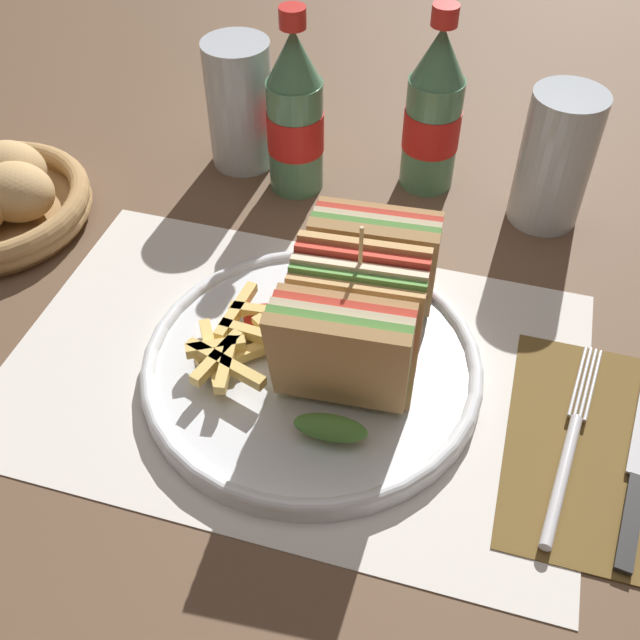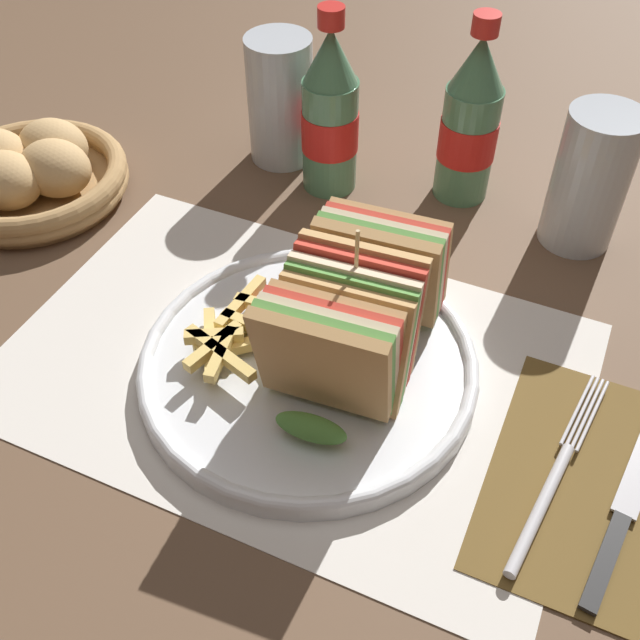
% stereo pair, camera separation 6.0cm
% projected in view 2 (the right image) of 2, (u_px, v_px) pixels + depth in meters
% --- Properties ---
extents(ground_plane, '(4.00, 4.00, 0.00)m').
position_uv_depth(ground_plane, '(317.00, 375.00, 0.62)').
color(ground_plane, brown).
extents(placemat, '(0.47, 0.32, 0.00)m').
position_uv_depth(placemat, '(294.00, 362.00, 0.63)').
color(placemat, silver).
rests_on(placemat, ground_plane).
extents(plate_main, '(0.28, 0.28, 0.02)m').
position_uv_depth(plate_main, '(310.00, 361.00, 0.61)').
color(plate_main, white).
rests_on(plate_main, ground_plane).
extents(club_sandwich, '(0.11, 0.20, 0.14)m').
position_uv_depth(club_sandwich, '(355.00, 314.00, 0.57)').
color(club_sandwich, tan).
rests_on(club_sandwich, plate_main).
extents(fries_pile, '(0.10, 0.12, 0.02)m').
position_uv_depth(fries_pile, '(237.00, 335.00, 0.61)').
color(fries_pile, '#E5C166').
rests_on(fries_pile, plate_main).
extents(ketchup_blob, '(0.04, 0.03, 0.01)m').
position_uv_depth(ketchup_blob, '(271.00, 314.00, 0.63)').
color(ketchup_blob, maroon).
rests_on(ketchup_blob, plate_main).
extents(napkin, '(0.15, 0.21, 0.00)m').
position_uv_depth(napkin, '(593.00, 484.00, 0.54)').
color(napkin, brown).
rests_on(napkin, ground_plane).
extents(fork, '(0.04, 0.20, 0.01)m').
position_uv_depth(fork, '(551.00, 486.00, 0.53)').
color(fork, silver).
rests_on(fork, napkin).
extents(knife, '(0.04, 0.20, 0.00)m').
position_uv_depth(knife, '(630.00, 497.00, 0.53)').
color(knife, black).
rests_on(knife, napkin).
extents(coke_bottle_near, '(0.06, 0.06, 0.19)m').
position_uv_depth(coke_bottle_near, '(330.00, 116.00, 0.75)').
color(coke_bottle_near, '#4C7F5B').
rests_on(coke_bottle_near, ground_plane).
extents(coke_bottle_far, '(0.06, 0.06, 0.19)m').
position_uv_depth(coke_bottle_far, '(470.00, 123.00, 0.74)').
color(coke_bottle_far, '#4C7F5B').
rests_on(coke_bottle_far, ground_plane).
extents(glass_near, '(0.07, 0.07, 0.14)m').
position_uv_depth(glass_near, '(587.00, 188.00, 0.70)').
color(glass_near, silver).
rests_on(glass_near, ground_plane).
extents(glass_far, '(0.07, 0.07, 0.14)m').
position_uv_depth(glass_far, '(281.00, 108.00, 0.80)').
color(glass_far, silver).
rests_on(glass_far, ground_plane).
extents(bread_basket, '(0.20, 0.20, 0.07)m').
position_uv_depth(bread_basket, '(31.00, 174.00, 0.77)').
color(bread_basket, '#AD8451').
rests_on(bread_basket, ground_plane).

